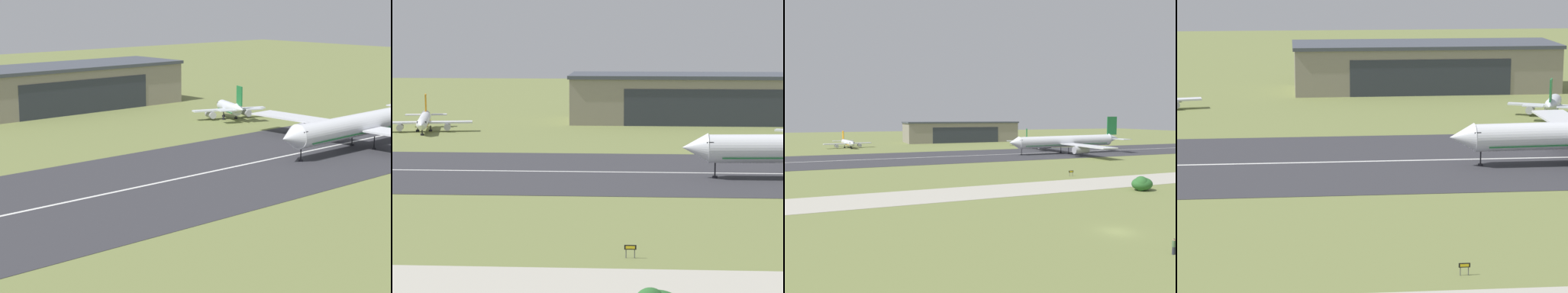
{
  "view_description": "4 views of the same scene",
  "coord_description": "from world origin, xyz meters",
  "views": [
    {
      "loc": [
        -77.18,
        2.8,
        32.1
      ],
      "look_at": [
        6.37,
        95.21,
        7.07
      ],
      "focal_mm": 70.0,
      "sensor_mm": 36.0,
      "label": 1
    },
    {
      "loc": [
        23.78,
        -55.24,
        25.24
      ],
      "look_at": [
        15.1,
        80.58,
        7.26
      ],
      "focal_mm": 85.0,
      "sensor_mm": 36.0,
      "label": 2
    },
    {
      "loc": [
        -34.94,
        -40.01,
        15.29
      ],
      "look_at": [
        17.14,
        95.96,
        4.06
      ],
      "focal_mm": 35.0,
      "sensor_mm": 36.0,
      "label": 3
    },
    {
      "loc": [
        2.66,
        -55.15,
        35.96
      ],
      "look_at": [
        15.05,
        79.47,
        7.41
      ],
      "focal_mm": 85.0,
      "sensor_mm": 36.0,
      "label": 4
    }
  ],
  "objects": [
    {
      "name": "airplane_parked_centre",
      "position": [
        60.88,
        142.1,
        2.92
      ],
      "size": [
        19.34,
        17.38,
        9.36
      ],
      "color": "silver",
      "rests_on": "ground_plane"
    },
    {
      "name": "ground_plane",
      "position": [
        0.0,
        50.87,
        0.0
      ],
      "size": [
        656.66,
        656.66,
        0.0
      ],
      "primitive_type": "plane",
      "color": "olive"
    },
    {
      "name": "hangar_building",
      "position": [
        38.71,
        186.28,
        6.28
      ],
      "size": [
        69.63,
        23.08,
        12.52
      ],
      "color": "gray",
      "rests_on": "ground_plane"
    },
    {
      "name": "runway_centreline",
      "position": [
        0.0,
        101.75,
        0.07
      ],
      "size": [
        375.0,
        0.7,
        0.01
      ],
      "primitive_type": "cube",
      "color": "silver",
      "rests_on": "runway_strip"
    },
    {
      "name": "runway_sign",
      "position": [
        22.14,
        42.97,
        1.08
      ],
      "size": [
        1.33,
        0.13,
        1.46
      ],
      "color": "#4C4C51",
      "rests_on": "ground_plane"
    },
    {
      "name": "runway_strip",
      "position": [
        0.0,
        101.75,
        0.03
      ],
      "size": [
        416.66,
        45.63,
        0.06
      ],
      "primitive_type": "cube",
      "color": "#333338",
      "rests_on": "ground_plane"
    }
  ]
}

